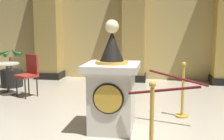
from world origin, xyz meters
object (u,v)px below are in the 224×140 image
(potted_palm_left, at_px, (12,76))
(cafe_table, at_px, (8,74))
(pedestal_clock, at_px, (112,89))
(stanchion_near, at_px, (151,136))
(stanchion_far, at_px, (183,98))
(cafe_chair_red, at_px, (29,71))

(potted_palm_left, bearing_deg, cafe_table, -66.43)
(pedestal_clock, distance_m, stanchion_near, 1.21)
(stanchion_near, bearing_deg, stanchion_far, 74.79)
(cafe_table, height_order, cafe_chair_red, cafe_chair_red)
(pedestal_clock, height_order, cafe_chair_red, pedestal_clock)
(stanchion_far, xyz_separation_m, potted_palm_left, (-4.29, 1.81, -0.05))
(pedestal_clock, relative_size, cafe_table, 2.30)
(stanchion_far, bearing_deg, cafe_chair_red, 164.20)
(potted_palm_left, relative_size, cafe_chair_red, 1.10)
(pedestal_clock, height_order, potted_palm_left, pedestal_clock)
(stanchion_far, bearing_deg, pedestal_clock, -143.02)
(pedestal_clock, relative_size, potted_palm_left, 1.62)
(stanchion_near, distance_m, cafe_table, 4.49)
(potted_palm_left, bearing_deg, cafe_chair_red, -42.93)
(cafe_table, distance_m, cafe_chair_red, 0.60)
(stanchion_far, xyz_separation_m, cafe_table, (-3.95, 1.04, 0.13))
(stanchion_far, distance_m, potted_palm_left, 4.66)
(pedestal_clock, xyz_separation_m, potted_palm_left, (-3.16, 2.66, -0.37))
(pedestal_clock, relative_size, cafe_chair_red, 1.78)
(stanchion_near, distance_m, stanchion_far, 1.90)
(pedestal_clock, distance_m, stanchion_far, 1.45)
(pedestal_clock, xyz_separation_m, cafe_table, (-2.82, 1.89, -0.18))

